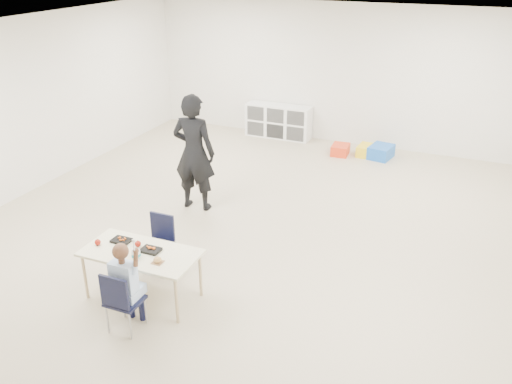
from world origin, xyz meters
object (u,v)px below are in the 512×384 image
at_px(table, 143,274).
at_px(cubby_shelf, 278,121).
at_px(adult, 194,153).
at_px(child, 123,283).
at_px(chair_near, 125,299).

distance_m(table, cubby_shelf, 6.12).
distance_m(table, adult, 2.51).
bearing_deg(adult, child, 99.98).
distance_m(chair_near, adult, 3.06).
height_order(chair_near, adult, adult).
bearing_deg(chair_near, cubby_shelf, 96.43).
height_order(table, cubby_shelf, cubby_shelf).
distance_m(table, chair_near, 0.58).
relative_size(chair_near, adult, 0.40).
xyz_separation_m(chair_near, child, (0.00, 0.00, 0.21)).
bearing_deg(cubby_shelf, adult, -89.05).
xyz_separation_m(chair_near, adult, (-0.77, 2.91, 0.54)).
distance_m(chair_near, cubby_shelf, 6.68).
xyz_separation_m(cubby_shelf, adult, (0.06, -3.72, 0.56)).
distance_m(table, child, 0.63).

